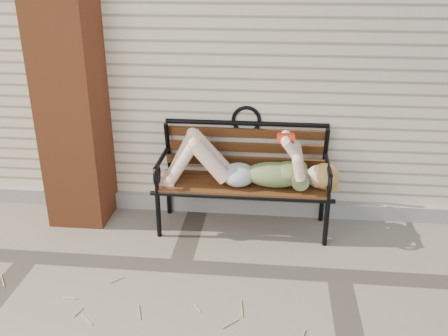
# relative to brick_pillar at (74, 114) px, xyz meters

# --- Properties ---
(ground) EXTENTS (80.00, 80.00, 0.00)m
(ground) POSITION_rel_brick_pillar_xyz_m (2.30, -0.75, -1.00)
(ground) COLOR #75685A
(ground) RESTS_ON ground
(house_wall) EXTENTS (8.00, 4.00, 3.00)m
(house_wall) POSITION_rel_brick_pillar_xyz_m (2.30, 2.25, 0.50)
(house_wall) COLOR beige
(house_wall) RESTS_ON ground
(foundation_strip) EXTENTS (8.00, 0.10, 0.15)m
(foundation_strip) POSITION_rel_brick_pillar_xyz_m (2.30, 0.22, -0.93)
(foundation_strip) COLOR gray
(foundation_strip) RESTS_ON ground
(brick_pillar) EXTENTS (0.50, 0.50, 2.00)m
(brick_pillar) POSITION_rel_brick_pillar_xyz_m (0.00, 0.00, 0.00)
(brick_pillar) COLOR brown
(brick_pillar) RESTS_ON ground
(garden_bench) EXTENTS (1.63, 0.65, 1.05)m
(garden_bench) POSITION_rel_brick_pillar_xyz_m (1.50, 0.01, -0.41)
(garden_bench) COLOR black
(garden_bench) RESTS_ON ground
(reading_woman) EXTENTS (1.54, 0.35, 0.48)m
(reading_woman) POSITION_rel_brick_pillar_xyz_m (1.52, -0.11, -0.37)
(reading_woman) COLOR #0A374A
(reading_woman) RESTS_ON ground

